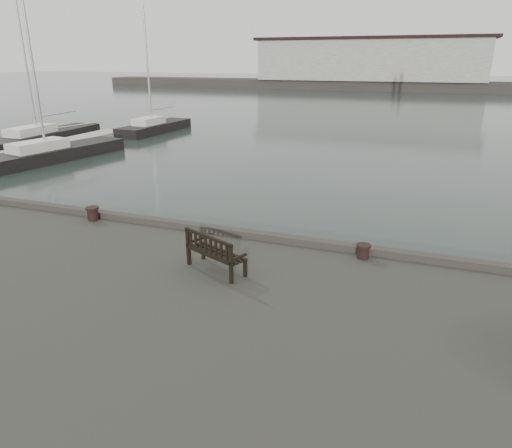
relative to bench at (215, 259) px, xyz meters
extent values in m
plane|color=black|center=(-1.00, 2.40, -1.85)|extent=(400.00, 400.00, 0.00)
cube|color=#383530|center=(-1.00, 94.40, -0.85)|extent=(140.00, 8.00, 2.00)
cube|color=beige|center=(-9.00, 94.40, 4.15)|extent=(46.00, 9.00, 8.00)
cube|color=black|center=(-9.00, 94.40, 8.45)|extent=(48.00, 9.50, 0.60)
cube|color=black|center=(0.01, 0.02, 0.14)|extent=(1.64, 1.09, 0.04)
cube|color=black|center=(-0.08, -0.19, 0.38)|extent=(1.46, 0.65, 0.47)
cube|color=black|center=(0.01, 0.02, -0.07)|extent=(1.52, 0.98, 0.43)
cylinder|color=black|center=(-5.00, 1.90, -0.08)|extent=(0.41, 0.41, 0.42)
cylinder|color=black|center=(3.10, 1.89, -0.10)|extent=(0.39, 0.39, 0.37)
cube|color=black|center=(-24.11, 19.33, -1.75)|extent=(3.19, 11.52, 1.40)
cube|color=silver|center=(-24.11, 19.33, -0.75)|extent=(1.89, 4.08, 0.60)
cylinder|color=#B2B5B7|center=(-24.11, 19.33, 5.69)|extent=(0.16, 0.16, 13.46)
cube|color=black|center=(-18.31, 14.24, -1.75)|extent=(4.06, 10.25, 1.40)
cube|color=silver|center=(-18.31, 14.24, -0.75)|extent=(2.15, 3.71, 0.60)
cylinder|color=#B2B5B7|center=(-18.31, 14.24, 4.94)|extent=(0.16, 0.16, 11.98)
cube|color=black|center=(-18.71, 26.98, -1.75)|extent=(2.68, 8.70, 1.40)
cube|color=silver|center=(-18.71, 26.98, -0.75)|extent=(1.65, 3.08, 0.60)
cylinder|color=#B2B5B7|center=(-18.71, 26.98, 3.74)|extent=(0.16, 0.16, 9.56)
camera|label=1|loc=(4.21, -8.65, 4.32)|focal=32.00mm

